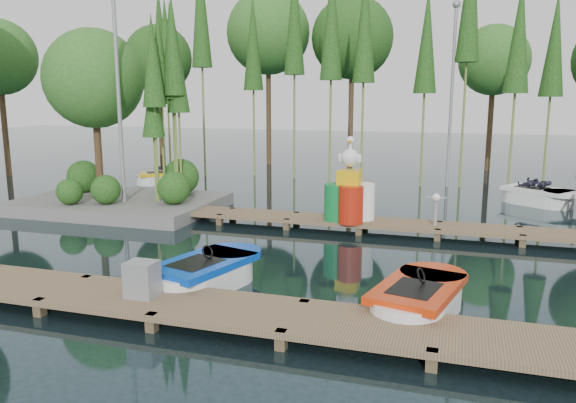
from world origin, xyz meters
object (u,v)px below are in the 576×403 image
(boat_blue, at_px, (205,275))
(yellow_barrel, at_px, (347,205))
(boat_red, at_px, (418,301))
(drum_cluster, at_px, (350,196))
(island, at_px, (112,111))
(boat_yellow_far, at_px, (163,178))
(utility_cabinet, at_px, (142,279))

(boat_blue, relative_size, yellow_barrel, 3.59)
(boat_red, height_order, drum_cluster, drum_cluster)
(drum_cluster, bearing_deg, island, 173.20)
(island, xyz_separation_m, boat_yellow_far, (-1.10, 4.94, -2.93))
(boat_red, height_order, utility_cabinet, utility_cabinet)
(island, relative_size, yellow_barrel, 8.36)
(boat_blue, relative_size, boat_red, 1.03)
(island, bearing_deg, boat_red, -32.22)
(island, height_order, drum_cluster, island)
(utility_cabinet, height_order, yellow_barrel, yellow_barrel)
(utility_cabinet, bearing_deg, yellow_barrel, 73.09)
(boat_red, relative_size, utility_cabinet, 4.57)
(boat_red, height_order, yellow_barrel, yellow_barrel)
(island, bearing_deg, drum_cluster, -6.80)
(boat_blue, xyz_separation_m, boat_yellow_far, (-7.31, 11.23, -0.01))
(boat_red, bearing_deg, yellow_barrel, 126.15)
(boat_blue, relative_size, utility_cabinet, 4.71)
(island, xyz_separation_m, boat_blue, (6.21, -6.29, -2.92))
(boat_blue, distance_m, boat_red, 4.06)
(boat_red, relative_size, yellow_barrel, 3.49)
(boat_red, xyz_separation_m, drum_cluster, (-2.28, 5.52, 0.72))
(island, bearing_deg, utility_cabinet, -53.52)
(island, distance_m, drum_cluster, 8.34)
(boat_blue, height_order, utility_cabinet, utility_cabinet)
(boat_yellow_far, bearing_deg, drum_cluster, -47.35)
(utility_cabinet, bearing_deg, boat_red, 16.35)
(boat_blue, distance_m, yellow_barrel, 5.76)
(utility_cabinet, xyz_separation_m, drum_cluster, (2.23, 6.84, 0.37))
(boat_red, distance_m, utility_cabinet, 4.71)
(boat_yellow_far, height_order, drum_cluster, drum_cluster)
(utility_cabinet, bearing_deg, boat_blue, 73.51)
(boat_yellow_far, xyz_separation_m, yellow_barrel, (8.99, -5.73, 0.45))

